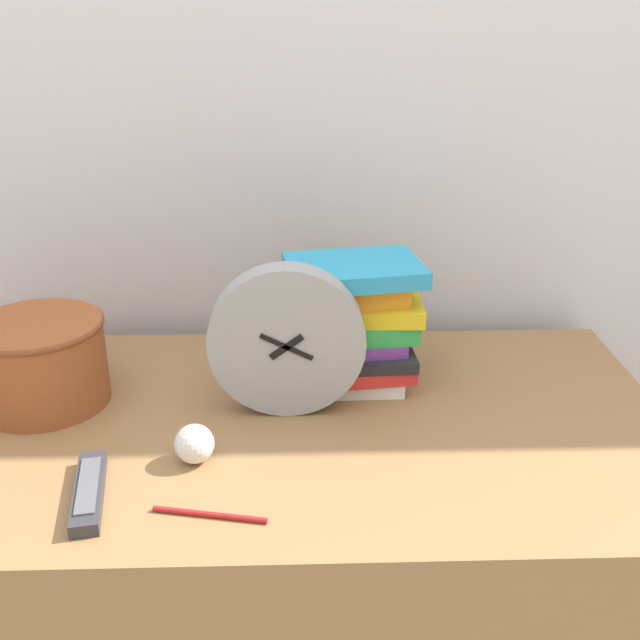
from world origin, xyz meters
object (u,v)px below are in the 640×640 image
tv_remote (89,491)px  pen (210,515)px  desk_clock (287,341)px  basket (40,360)px  crumpled_paper_ball (194,444)px  book_stack (352,323)px

tv_remote → pen: (0.17, -0.05, -0.01)m
desk_clock → pen: desk_clock is taller
basket → crumpled_paper_ball: 0.34m
tv_remote → crumpled_paper_ball: bearing=32.3°
book_stack → pen: book_stack is taller
pen → desk_clock: bearing=69.8°
tv_remote → pen: tv_remote is taller
book_stack → desk_clock: bearing=-136.2°
basket → tv_remote: basket is taller
basket → desk_clock: bearing=-5.9°
desk_clock → basket: desk_clock is taller
crumpled_paper_ball → pen: size_ratio=0.38×
book_stack → basket: book_stack is taller
desk_clock → tv_remote: desk_clock is taller
book_stack → pen: 0.46m
crumpled_paper_ball → pen: crumpled_paper_ball is taller
pen → book_stack: bearing=60.9°
pen → tv_remote: bearing=164.6°
desk_clock → basket: size_ratio=1.15×
desk_clock → book_stack: (0.11, 0.11, -0.02)m
tv_remote → crumpled_paper_ball: (0.14, 0.09, 0.02)m
basket → pen: basket is taller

